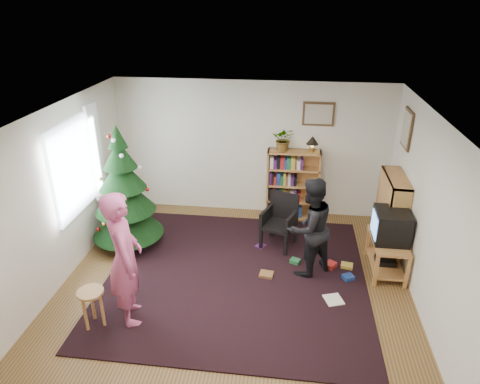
# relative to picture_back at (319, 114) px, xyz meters

# --- Properties ---
(floor) EXTENTS (5.00, 5.00, 0.00)m
(floor) POSITION_rel_picture_back_xyz_m (-1.15, -2.48, -1.95)
(floor) COLOR brown
(floor) RESTS_ON ground
(ceiling) EXTENTS (5.00, 5.00, 0.00)m
(ceiling) POSITION_rel_picture_back_xyz_m (-1.15, -2.48, 0.55)
(ceiling) COLOR white
(ceiling) RESTS_ON wall_back
(wall_back) EXTENTS (5.00, 0.02, 2.50)m
(wall_back) POSITION_rel_picture_back_xyz_m (-1.15, 0.02, -0.70)
(wall_back) COLOR silver
(wall_back) RESTS_ON floor
(wall_front) EXTENTS (5.00, 0.02, 2.50)m
(wall_front) POSITION_rel_picture_back_xyz_m (-1.15, -4.97, -0.70)
(wall_front) COLOR silver
(wall_front) RESTS_ON floor
(wall_left) EXTENTS (0.02, 5.00, 2.50)m
(wall_left) POSITION_rel_picture_back_xyz_m (-3.65, -2.48, -0.70)
(wall_left) COLOR silver
(wall_left) RESTS_ON floor
(wall_right) EXTENTS (0.02, 5.00, 2.50)m
(wall_right) POSITION_rel_picture_back_xyz_m (1.35, -2.48, -0.70)
(wall_right) COLOR silver
(wall_right) RESTS_ON floor
(rug) EXTENTS (3.80, 3.60, 0.02)m
(rug) POSITION_rel_picture_back_xyz_m (-1.15, -2.17, -1.94)
(rug) COLOR black
(rug) RESTS_ON floor
(window_pane) EXTENTS (0.04, 1.20, 1.40)m
(window_pane) POSITION_rel_picture_back_xyz_m (-3.62, -1.88, -0.45)
(window_pane) COLOR silver
(window_pane) RESTS_ON wall_left
(curtain) EXTENTS (0.06, 0.35, 1.60)m
(curtain) POSITION_rel_picture_back_xyz_m (-3.58, -1.18, -0.45)
(curtain) COLOR white
(curtain) RESTS_ON wall_left
(picture_back) EXTENTS (0.55, 0.03, 0.42)m
(picture_back) POSITION_rel_picture_back_xyz_m (0.00, 0.00, 0.00)
(picture_back) COLOR #4C3319
(picture_back) RESTS_ON wall_back
(picture_right) EXTENTS (0.03, 0.50, 0.60)m
(picture_right) POSITION_rel_picture_back_xyz_m (1.33, -0.73, 0.00)
(picture_right) COLOR #4C3319
(picture_right) RESTS_ON wall_right
(christmas_tree) EXTENTS (1.15, 1.15, 2.09)m
(christmas_tree) POSITION_rel_picture_back_xyz_m (-3.05, -1.50, -1.08)
(christmas_tree) COLOR #3F2816
(christmas_tree) RESTS_ON rug
(bookshelf_back) EXTENTS (0.95, 0.30, 1.30)m
(bookshelf_back) POSITION_rel_picture_back_xyz_m (-0.38, -0.14, -1.29)
(bookshelf_back) COLOR #C08E44
(bookshelf_back) RESTS_ON floor
(bookshelf_right) EXTENTS (0.30, 0.95, 1.30)m
(bookshelf_right) POSITION_rel_picture_back_xyz_m (1.19, -1.12, -1.29)
(bookshelf_right) COLOR #C08E44
(bookshelf_right) RESTS_ON floor
(tv_stand) EXTENTS (0.49, 0.88, 0.55)m
(tv_stand) POSITION_rel_picture_back_xyz_m (1.07, -1.73, -1.63)
(tv_stand) COLOR #C08E44
(tv_stand) RESTS_ON floor
(crt_tv) EXTENTS (0.49, 0.53, 0.46)m
(crt_tv) POSITION_rel_picture_back_xyz_m (1.07, -1.73, -1.17)
(crt_tv) COLOR black
(crt_tv) RESTS_ON tv_stand
(armchair) EXTENTS (0.63, 0.64, 0.90)m
(armchair) POSITION_rel_picture_back_xyz_m (-0.58, -1.15, -1.47)
(armchair) COLOR black
(armchair) RESTS_ON rug
(stool) EXTENTS (0.33, 0.33, 0.54)m
(stool) POSITION_rel_picture_back_xyz_m (-2.79, -3.43, -1.53)
(stool) COLOR #C08E44
(stool) RESTS_ON floor
(person_standing) EXTENTS (0.66, 0.78, 1.80)m
(person_standing) POSITION_rel_picture_back_xyz_m (-2.39, -3.21, -1.05)
(person_standing) COLOR #BA4A79
(person_standing) RESTS_ON rug
(person_by_chair) EXTENTS (0.95, 0.92, 1.54)m
(person_by_chair) POSITION_rel_picture_back_xyz_m (-0.11, -1.92, -1.18)
(person_by_chair) COLOR black
(person_by_chair) RESTS_ON rug
(potted_plant) EXTENTS (0.40, 0.35, 0.43)m
(potted_plant) POSITION_rel_picture_back_xyz_m (-0.58, -0.14, -0.44)
(potted_plant) COLOR gray
(potted_plant) RESTS_ON bookshelf_back
(table_lamp) EXTENTS (0.22, 0.22, 0.29)m
(table_lamp) POSITION_rel_picture_back_xyz_m (-0.08, -0.14, -0.45)
(table_lamp) COLOR #A57F33
(table_lamp) RESTS_ON bookshelf_back
(floor_clutter) EXTENTS (1.57, 1.46, 0.08)m
(floor_clutter) POSITION_rel_picture_back_xyz_m (-0.05, -1.90, -1.91)
(floor_clutter) COLOR #A51E19
(floor_clutter) RESTS_ON rug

